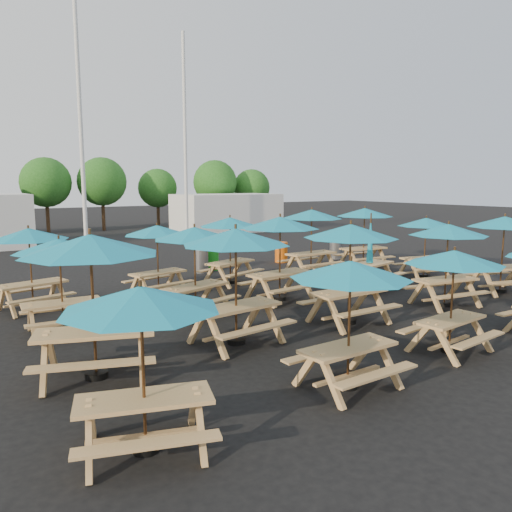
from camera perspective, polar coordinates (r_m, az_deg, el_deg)
ground at (r=14.69m, az=3.22°, el=-4.96°), size 120.00×120.00×0.00m
picnic_unit_0 at (r=6.27m, az=-13.01°, el=-5.77°), size 2.50×2.50×2.17m
picnic_unit_1 at (r=8.87m, az=-18.39°, el=0.36°), size 2.99×2.99×2.55m
picnic_unit_2 at (r=11.90m, az=-21.56°, el=0.56°), size 2.13×2.13×2.18m
picnic_unit_3 at (r=14.43m, az=-24.53°, el=1.82°), size 2.43×2.43×2.22m
picnic_unit_4 at (r=8.20m, az=10.74°, el=-2.37°), size 2.03×2.03×2.17m
picnic_unit_5 at (r=10.30m, az=-2.34°, el=1.46°), size 2.52×2.52×2.48m
picnic_unit_6 at (r=12.76m, az=-7.05°, el=2.04°), size 2.62×2.62×2.30m
picnic_unit_7 at (r=15.21m, az=-11.25°, el=2.47°), size 2.32×2.32×2.15m
picnic_unit_8 at (r=10.55m, az=21.69°, el=-0.77°), size 2.09×2.09×2.09m
picnic_unit_9 at (r=12.02m, az=10.75°, el=2.17°), size 2.24×2.24×2.44m
picnic_unit_10 at (r=14.25m, az=2.77°, el=3.30°), size 2.46×2.46×2.45m
picnic_unit_11 at (r=16.72m, az=-2.99°, el=3.48°), size 2.62×2.62×2.26m
picnic_unit_13 at (r=14.55m, az=21.10°, el=2.32°), size 2.43×2.43×2.30m
picnic_unit_14 at (r=16.42m, az=12.87°, el=-0.19°), size 2.25×2.07×2.43m
picnic_unit_15 at (r=18.48m, az=6.38°, el=4.37°), size 2.28×2.28×2.44m
picnic_unit_17 at (r=17.11m, az=26.52°, el=3.09°), size 2.70×2.70×2.39m
picnic_unit_18 at (r=18.82m, az=18.85°, el=3.34°), size 2.37×2.37×2.17m
picnic_unit_19 at (r=20.36m, az=12.31°, el=4.53°), size 2.41×2.41×2.41m
waste_bin_0 at (r=19.05m, az=-6.27°, el=-0.59°), size 0.54×0.54×0.87m
waste_bin_1 at (r=19.58m, az=-5.08°, el=-0.33°), size 0.54×0.54×0.87m
waste_bin_2 at (r=21.41m, az=2.91°, el=0.44°), size 0.54×0.54×0.87m
waste_bin_3 at (r=22.68m, az=9.09°, el=0.79°), size 0.54×0.54×0.87m
mast_0 at (r=26.43m, az=-19.39°, el=13.59°), size 0.20×0.20×12.00m
mast_1 at (r=30.52m, az=-8.11°, el=13.21°), size 0.20×0.20×12.00m
event_tent_1 at (r=35.21m, az=-3.39°, el=4.97°), size 7.00×4.00×2.60m
tree_3 at (r=36.82m, az=-22.91°, el=7.76°), size 3.36×3.36×5.09m
tree_4 at (r=37.22m, az=-17.20°, el=8.12°), size 3.41×3.41×5.17m
tree_5 at (r=39.04m, az=-11.19°, el=7.61°), size 2.94×2.94×4.45m
tree_6 at (r=39.15m, az=-4.71°, el=8.41°), size 3.38×3.38×5.13m
tree_7 at (r=40.91m, az=-0.51°, el=7.82°), size 2.95×2.95×4.48m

